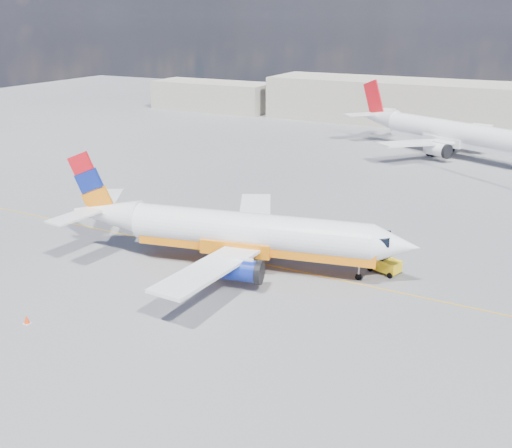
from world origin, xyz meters
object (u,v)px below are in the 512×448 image
at_px(main_jet, 239,232).
at_px(second_jet, 448,133).
at_px(traffic_cone, 27,320).
at_px(gse_tug, 384,263).

relative_size(main_jet, second_jet, 0.93).
bearing_deg(traffic_cone, second_jet, 75.95).
xyz_separation_m(main_jet, second_jet, (7.83, 49.02, 0.30)).
relative_size(gse_tug, traffic_cone, 4.47).
distance_m(second_jet, traffic_cone, 65.84).
height_order(second_jet, gse_tug, second_jet).
bearing_deg(second_jet, traffic_cone, -79.44).
xyz_separation_m(second_jet, gse_tug, (3.08, -44.66, -2.46)).
bearing_deg(traffic_cone, main_jet, 61.16).
relative_size(main_jet, traffic_cone, 48.93).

